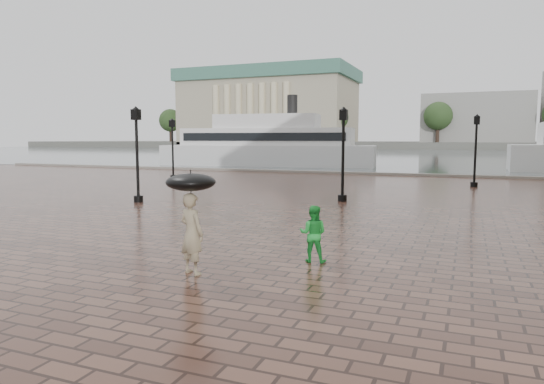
{
  "coord_description": "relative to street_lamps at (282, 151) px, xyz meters",
  "views": [
    {
      "loc": [
        8.64,
        -8.96,
        3.02
      ],
      "look_at": [
        3.11,
        4.64,
        1.4
      ],
      "focal_mm": 32.0,
      "sensor_mm": 36.0,
      "label": 1
    }
  ],
  "objects": [
    {
      "name": "quay_edge",
      "position": [
        1.5,
        14.5,
        -2.33
      ],
      "size": [
        80.0,
        0.6,
        0.3
      ],
      "primitive_type": "cube",
      "color": "slate",
      "rests_on": "ground"
    },
    {
      "name": "far_trees",
      "position": [
        1.5,
        120.5,
        7.09
      ],
      "size": [
        188.0,
        8.0,
        13.5
      ],
      "color": "#2D2119",
      "rests_on": "ground"
    },
    {
      "name": "umbrella",
      "position": [
        4.48,
        -17.3,
        -0.26
      ],
      "size": [
        1.1,
        1.1,
        1.18
      ],
      "color": "black",
      "rests_on": "ground"
    },
    {
      "name": "child_pedestrian",
      "position": [
        6.67,
        -15.25,
        -1.63
      ],
      "size": [
        0.74,
        0.61,
        1.4
      ],
      "primitive_type": "imported",
      "rotation": [
        0.0,
        0.0,
        3.26
      ],
      "color": "#1B9332",
      "rests_on": "ground"
    },
    {
      "name": "far_shore",
      "position": [
        1.5,
        142.5,
        -1.33
      ],
      "size": [
        300.0,
        60.0,
        2.0
      ],
      "primitive_type": "cube",
      "color": "#4C4C47",
      "rests_on": "ground"
    },
    {
      "name": "adult_pedestrian",
      "position": [
        4.48,
        -17.3,
        -1.41
      ],
      "size": [
        0.77,
        0.63,
        1.83
      ],
      "primitive_type": "imported",
      "rotation": [
        0.0,
        0.0,
        2.82
      ],
      "color": "gray",
      "rests_on": "ground"
    },
    {
      "name": "street_lamps",
      "position": [
        0.0,
        0.0,
        0.0
      ],
      "size": [
        21.44,
        14.44,
        4.4
      ],
      "color": "black",
      "rests_on": "ground"
    },
    {
      "name": "museum",
      "position": [
        -53.5,
        127.11,
        11.58
      ],
      "size": [
        57.0,
        32.5,
        26.0
      ],
      "color": "gray",
      "rests_on": "ground"
    },
    {
      "name": "ground",
      "position": [
        1.5,
        -17.5,
        -2.33
      ],
      "size": [
        300.0,
        300.0,
        0.0
      ],
      "primitive_type": "plane",
      "color": "#382119",
      "rests_on": "ground"
    },
    {
      "name": "harbour_water",
      "position": [
        1.5,
        74.5,
        -2.33
      ],
      "size": [
        240.0,
        240.0,
        0.0
      ],
      "primitive_type": "plane",
      "color": "#40494E",
      "rests_on": "ground"
    },
    {
      "name": "ferry_near",
      "position": [
        -10.86,
        23.83,
        0.01
      ],
      "size": [
        24.27,
        8.67,
        7.78
      ],
      "rotation": [
        0.0,
        0.0,
        0.13
      ],
      "color": "silver",
      "rests_on": "ground"
    }
  ]
}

